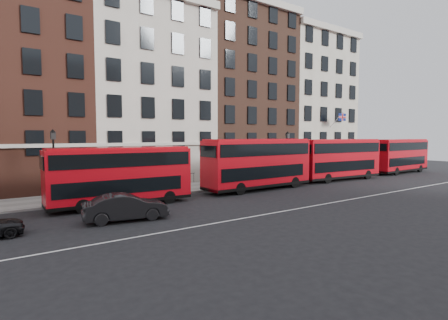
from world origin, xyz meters
TOP-DOWN VIEW (x-y plane):
  - ground at (0.00, 0.00)m, footprint 120.00×120.00m
  - pavement at (0.00, 10.50)m, footprint 80.00×5.00m
  - kerb at (0.00, 8.00)m, footprint 80.00×0.30m
  - road_centre_line at (0.00, -2.00)m, footprint 70.00×0.12m
  - building_terrace at (-0.31, 17.88)m, footprint 64.00×11.95m
  - bus_b at (-6.77, 5.96)m, footprint 10.03×2.73m
  - bus_c at (6.09, 5.96)m, footprint 11.25×2.98m
  - bus_d at (18.01, 5.96)m, footprint 11.10×3.36m
  - bus_e at (31.01, 5.96)m, footprint 10.83×2.89m
  - car_front at (-8.00, 1.59)m, footprint 5.05×2.46m
  - lamp_post_left at (-10.49, 9.27)m, footprint 0.44×0.44m
  - lamp_post_right at (12.62, 8.63)m, footprint 0.44×0.44m
  - traffic_light at (26.18, 8.10)m, footprint 0.25×0.45m
  - iron_railings at (0.00, 12.70)m, footprint 6.60×0.06m

SIDE VIEW (x-z plane):
  - ground at x=0.00m, z-range 0.00..0.00m
  - road_centre_line at x=0.00m, z-range 0.00..0.01m
  - pavement at x=0.00m, z-range 0.00..0.15m
  - kerb at x=0.00m, z-range 0.00..0.16m
  - iron_railings at x=0.00m, z-range 0.15..1.15m
  - car_front at x=-8.00m, z-range 0.00..1.59m
  - bus_b at x=-6.77m, z-range 0.15..4.34m
  - bus_e at x=31.01m, z-range 0.16..4.68m
  - traffic_light at x=26.18m, z-range 0.81..4.08m
  - bus_d at x=18.01m, z-range 0.17..4.77m
  - bus_c at x=6.09m, z-range 0.17..4.87m
  - lamp_post_left at x=-10.49m, z-range 0.42..5.74m
  - lamp_post_right at x=12.62m, z-range 0.42..5.74m
  - building_terrace at x=-0.31m, z-range -0.76..21.24m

